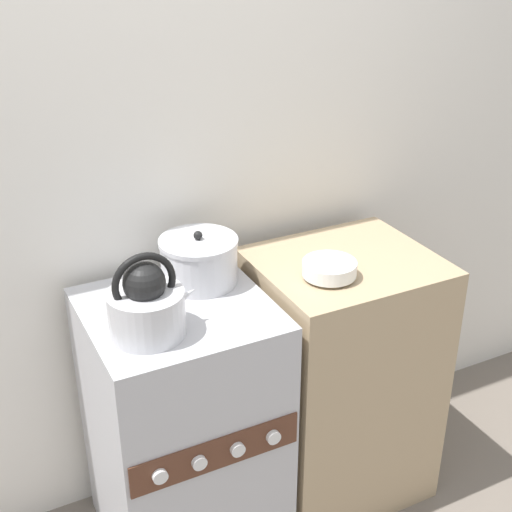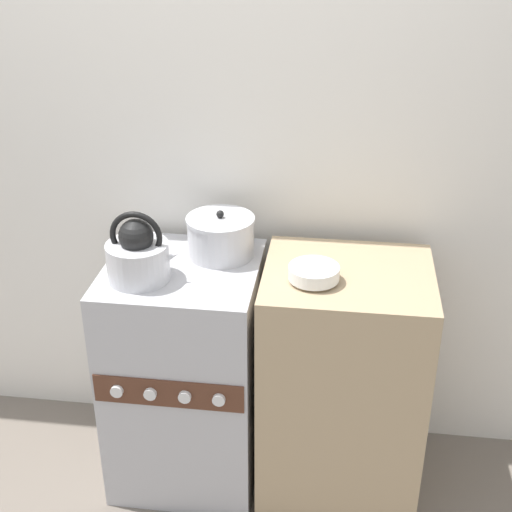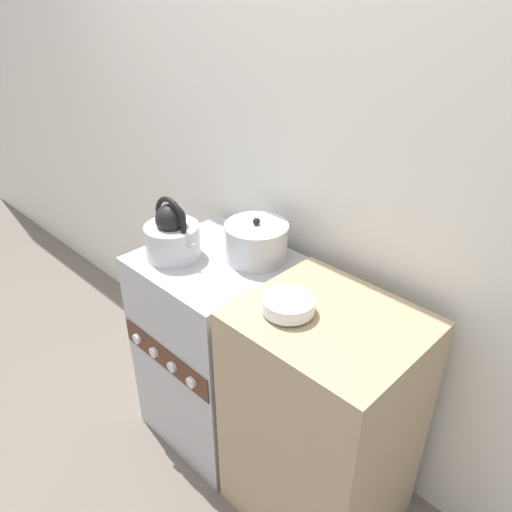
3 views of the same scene
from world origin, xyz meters
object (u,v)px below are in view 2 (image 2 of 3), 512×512
stove (187,372)px  kettle (138,255)px  cooking_pot (221,236)px  enamel_bowl (314,273)px

stove → kettle: kettle is taller
cooking_pot → kettle: bearing=-138.6°
stove → enamel_bowl: bearing=-10.6°
cooking_pot → enamel_bowl: cooking_pot is taller
stove → cooking_pot: (0.12, 0.12, 0.53)m
stove → kettle: (-0.12, -0.10, 0.55)m
stove → kettle: size_ratio=3.47×
stove → cooking_pot: size_ratio=3.67×
stove → enamel_bowl: enamel_bowl is taller
cooking_pot → stove: bearing=-135.9°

